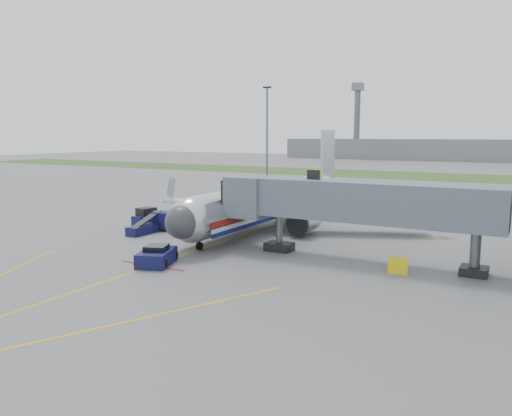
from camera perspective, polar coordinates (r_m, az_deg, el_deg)
The scene contains 16 objects.
ground at distance 40.80m, azimuth -8.12°, elevation -5.30°, with size 400.00×400.00×0.00m, color #565659.
grass_strip at distance 124.13m, azimuth 18.09°, elevation 3.52°, with size 300.00×25.00×0.01m, color #2D4C1E.
apron_markings at distance 35.43m, azimuth -15.49°, elevation -7.62°, with size 21.52×50.00×0.01m.
airliner at distance 53.01m, azimuth 1.90°, elevation 0.84°, with size 32.10×35.67×10.25m.
jet_bridge at distance 38.45m, azimuth 11.88°, elevation 0.55°, with size 25.30×4.00×6.90m.
light_mast_left at distance 114.98m, azimuth 1.27°, elevation 8.95°, with size 2.00×0.44×20.40m.
distant_terminal at distance 204.33m, azimuth 19.88°, elevation 6.29°, with size 120.00×14.00×8.00m, color slate.
control_tower at distance 206.76m, azimuth 11.48°, elevation 10.33°, with size 4.00×4.00×30.00m.
pushback_tug at distance 37.98m, azimuth -11.29°, elevation -5.45°, with size 3.26×4.05×1.47m.
baggage_tug at distance 53.81m, azimuth -12.40°, elevation -1.14°, with size 1.94×3.06×2.00m.
baggage_cart_a at distance 51.42m, azimuth -10.56°, elevation -1.44°, with size 1.88×1.88×1.87m.
baggage_cart_b at distance 55.92m, azimuth -2.65°, elevation -0.49°, with size 2.04×2.04×1.94m.
baggage_cart_c at distance 47.81m, azimuth -7.18°, elevation -2.27°, with size 1.48×1.48×1.59m.
belt_loader at distance 49.88m, azimuth -12.80°, elevation -2.34°, with size 1.35×4.09×1.99m.
ground_power_cart at distance 36.42m, azimuth 15.89°, elevation -6.36°, with size 1.49×1.16×1.06m.
ramp_worker at distance 49.31m, azimuth -4.68°, elevation -1.70°, with size 0.72×0.47×1.97m, color #ACDE1A.
Camera 1 is at (24.28, -31.36, 9.56)m, focal length 35.00 mm.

